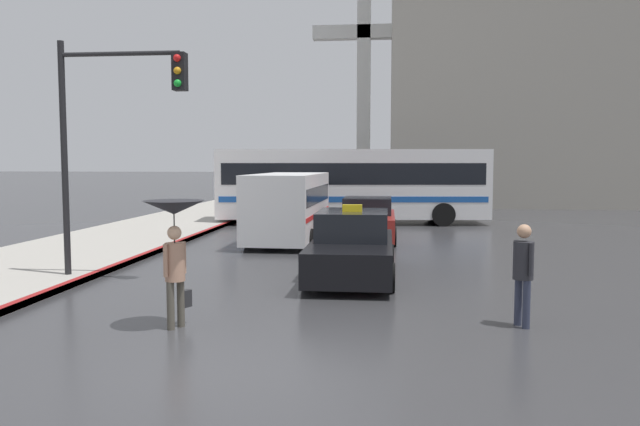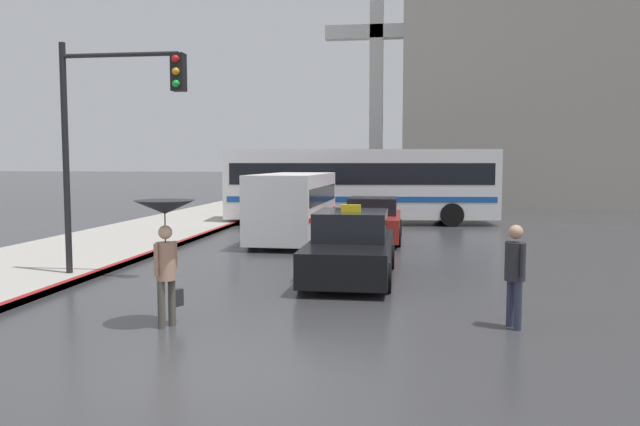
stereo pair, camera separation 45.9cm
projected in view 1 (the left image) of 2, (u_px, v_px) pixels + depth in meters
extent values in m
plane|color=#38383A|center=(222.00, 378.00, 7.63)|extent=(300.00, 300.00, 0.00)
cube|color=black|center=(352.00, 255.00, 14.13)|extent=(1.80, 4.58, 0.71)
cube|color=black|center=(353.00, 225.00, 14.30)|extent=(1.58, 2.06, 0.64)
cylinder|color=black|center=(390.00, 277.00, 12.65)|extent=(0.20, 0.60, 0.60)
cylinder|color=black|center=(307.00, 276.00, 12.83)|extent=(0.20, 0.60, 0.60)
cylinder|color=black|center=(390.00, 256.00, 15.46)|extent=(0.20, 0.60, 0.60)
cylinder|color=black|center=(321.00, 255.00, 15.65)|extent=(0.20, 0.60, 0.60)
cube|color=yellow|center=(352.00, 208.00, 14.04)|extent=(0.44, 0.16, 0.16)
cube|color=maroon|center=(367.00, 225.00, 20.88)|extent=(1.80, 4.45, 0.73)
cube|color=black|center=(368.00, 206.00, 21.05)|extent=(1.58, 2.00, 0.55)
cylinder|color=black|center=(393.00, 237.00, 19.44)|extent=(0.20, 0.60, 0.60)
cylinder|color=black|center=(339.00, 236.00, 19.63)|extent=(0.20, 0.60, 0.60)
cylinder|color=black|center=(393.00, 228.00, 22.17)|extent=(0.20, 0.60, 0.60)
cylinder|color=black|center=(345.00, 227.00, 22.36)|extent=(0.20, 0.60, 0.60)
cube|color=white|center=(288.00, 205.00, 20.53)|extent=(2.14, 5.61, 2.08)
cube|color=black|center=(288.00, 194.00, 20.50)|extent=(2.15, 5.16, 0.54)
cube|color=red|center=(288.00, 213.00, 20.55)|extent=(2.15, 5.39, 0.14)
cylinder|color=black|center=(309.00, 239.00, 18.83)|extent=(0.22, 0.63, 0.63)
cylinder|color=black|center=(248.00, 238.00, 19.08)|extent=(0.22, 0.63, 0.63)
cylinder|color=black|center=(323.00, 227.00, 22.13)|extent=(0.22, 0.63, 0.63)
cylinder|color=black|center=(271.00, 227.00, 22.38)|extent=(0.22, 0.63, 0.63)
cube|color=silver|center=(352.00, 184.00, 26.63)|extent=(11.56, 3.65, 2.89)
cube|color=black|center=(352.00, 173.00, 26.59)|extent=(11.00, 3.61, 0.88)
cube|color=#194C9E|center=(352.00, 198.00, 26.68)|extent=(11.23, 3.64, 0.24)
cylinder|color=black|center=(256.00, 214.00, 25.56)|extent=(0.98, 0.38, 0.96)
cylinder|color=black|center=(262.00, 210.00, 27.95)|extent=(0.98, 0.38, 0.96)
cylinder|color=black|center=(443.00, 215.00, 25.51)|extent=(0.98, 0.38, 0.96)
cylinder|color=black|center=(433.00, 210.00, 27.90)|extent=(0.98, 0.38, 0.96)
cylinder|color=#4C473D|center=(171.00, 306.00, 9.80)|extent=(0.16, 0.16, 0.76)
cylinder|color=#4C473D|center=(181.00, 303.00, 9.99)|extent=(0.16, 0.16, 0.76)
cylinder|color=tan|center=(175.00, 262.00, 9.84)|extent=(0.42, 0.42, 0.60)
sphere|color=#DBAD89|center=(174.00, 233.00, 9.80)|extent=(0.22, 0.22, 0.22)
cylinder|color=tan|center=(165.00, 261.00, 9.67)|extent=(0.09, 0.09, 0.51)
cylinder|color=tan|center=(184.00, 257.00, 10.00)|extent=(0.09, 0.09, 0.51)
cone|color=#232328|center=(174.00, 207.00, 9.77)|extent=(0.97, 0.97, 0.22)
cylinder|color=black|center=(174.00, 228.00, 9.80)|extent=(0.02, 0.02, 0.66)
cube|color=#262628|center=(186.00, 299.00, 10.15)|extent=(0.17, 0.21, 0.28)
cylinder|color=#2D3347|center=(518.00, 302.00, 10.09)|extent=(0.16, 0.16, 0.77)
cylinder|color=#2D3347|center=(526.00, 305.00, 9.88)|extent=(0.16, 0.16, 0.77)
cylinder|color=#28282D|center=(523.00, 260.00, 9.92)|extent=(0.42, 0.42, 0.61)
sphere|color=tan|center=(524.00, 231.00, 9.89)|extent=(0.22, 0.22, 0.22)
cylinder|color=#28282D|center=(516.00, 256.00, 10.11)|extent=(0.09, 0.09, 0.52)
cylinder|color=#28282D|center=(531.00, 259.00, 9.73)|extent=(0.09, 0.09, 0.52)
cylinder|color=black|center=(65.00, 162.00, 13.70)|extent=(0.14, 0.14, 5.25)
cylinder|color=black|center=(120.00, 54.00, 13.36)|extent=(2.66, 0.10, 0.10)
cube|color=black|center=(180.00, 72.00, 13.25)|extent=(0.28, 0.28, 0.80)
sphere|color=red|center=(177.00, 58.00, 13.07)|extent=(0.16, 0.16, 0.16)
sphere|color=orange|center=(177.00, 71.00, 13.09)|extent=(0.16, 0.16, 0.16)
sphere|color=green|center=(178.00, 83.00, 13.12)|extent=(0.16, 0.16, 0.16)
cube|color=white|center=(364.00, 84.00, 42.59)|extent=(0.90, 0.90, 15.84)
cube|color=white|center=(364.00, 32.00, 42.30)|extent=(6.97, 0.90, 0.90)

